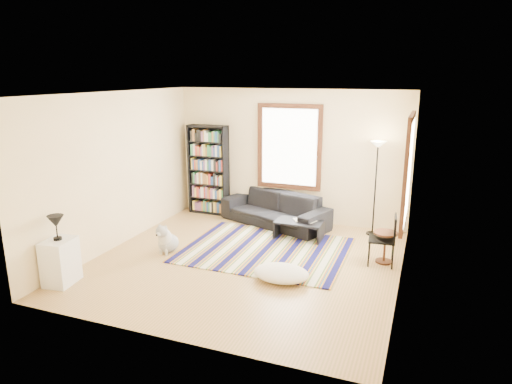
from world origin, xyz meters
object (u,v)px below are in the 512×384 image
(folding_chair, at_px, (382,240))
(side_table, at_px, (385,247))
(bookshelf, at_px, (209,170))
(floor_lamp, at_px, (375,189))
(coffee_table, at_px, (299,230))
(white_cabinet, at_px, (60,262))
(floor_cushion, at_px, (281,273))
(dog, at_px, (168,237))
(sofa, at_px, (275,209))

(folding_chair, bearing_deg, side_table, 56.66)
(bookshelf, bearing_deg, floor_lamp, -2.65)
(coffee_table, distance_m, white_cabinet, 4.24)
(floor_cushion, relative_size, dog, 1.62)
(coffee_table, height_order, dog, dog)
(sofa, relative_size, white_cabinet, 3.31)
(folding_chair, distance_m, white_cabinet, 5.09)
(coffee_table, xyz_separation_m, floor_cushion, (0.23, -1.84, -0.07))
(side_table, relative_size, dog, 1.00)
(bookshelf, bearing_deg, coffee_table, -21.55)
(dog, bearing_deg, side_table, 16.56)
(bookshelf, distance_m, dog, 2.54)
(sofa, distance_m, folding_chair, 2.67)
(coffee_table, relative_size, side_table, 1.67)
(bookshelf, height_order, dog, bookshelf)
(white_cabinet, bearing_deg, bookshelf, 75.36)
(white_cabinet, bearing_deg, folding_chair, 20.91)
(side_table, xyz_separation_m, folding_chair, (-0.05, -0.09, 0.16))
(folding_chair, height_order, dog, folding_chair)
(dog, bearing_deg, white_cabinet, -113.78)
(floor_cushion, xyz_separation_m, floor_lamp, (1.06, 2.61, 0.82))
(sofa, bearing_deg, coffee_table, -23.25)
(folding_chair, bearing_deg, bookshelf, 153.15)
(sofa, xyz_separation_m, coffee_table, (0.71, -0.67, -0.16))
(side_table, bearing_deg, sofa, 152.20)
(floor_lamp, height_order, side_table, floor_lamp)
(coffee_table, height_order, folding_chair, folding_chair)
(sofa, relative_size, folding_chair, 2.69)
(sofa, bearing_deg, dog, -101.21)
(floor_lamp, bearing_deg, white_cabinet, -136.70)
(sofa, distance_m, coffee_table, 0.99)
(floor_lamp, distance_m, white_cabinet, 5.72)
(sofa, height_order, folding_chair, folding_chair)
(bookshelf, distance_m, white_cabinet, 4.15)
(floor_lamp, xyz_separation_m, dog, (-3.30, -2.23, -0.66))
(floor_cushion, bearing_deg, sofa, 110.62)
(coffee_table, height_order, floor_lamp, floor_lamp)
(sofa, distance_m, floor_cushion, 2.69)
(sofa, relative_size, dog, 4.29)
(folding_chair, xyz_separation_m, dog, (-3.60, -0.79, -0.16))
(bookshelf, bearing_deg, dog, -81.04)
(floor_cushion, relative_size, side_table, 1.63)
(folding_chair, xyz_separation_m, white_cabinet, (-4.45, -2.47, -0.08))
(floor_lamp, distance_m, folding_chair, 1.55)
(floor_cushion, distance_m, floor_lamp, 2.93)
(floor_lamp, xyz_separation_m, side_table, (0.35, -1.35, -0.66))
(sofa, xyz_separation_m, floor_cushion, (0.94, -2.51, -0.23))
(bookshelf, bearing_deg, folding_chair, -21.99)
(floor_cushion, relative_size, white_cabinet, 1.25)
(sofa, bearing_deg, folding_chair, -10.02)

